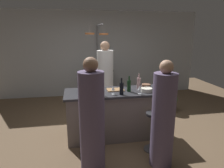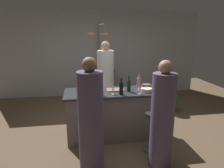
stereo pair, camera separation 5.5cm
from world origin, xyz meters
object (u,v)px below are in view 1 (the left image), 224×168
(cutting_board, at_px, (115,90))
(stove_range, at_px, (99,83))
(mixing_bowl_wooden, at_px, (146,86))
(mixing_bowl_blue, at_px, (87,92))
(wine_bottle_rose, at_px, (139,83))
(wine_bottle_white, at_px, (100,88))
(bar_stool_right, at_px, (153,130))
(mixing_bowl_ceramic, at_px, (147,90))
(potted_plant, at_px, (170,100))
(wine_glass_by_chef, at_px, (113,89))
(wine_bottle_dark, at_px, (122,88))
(bar_stool_left, at_px, (88,135))
(wine_bottle_green, at_px, (80,86))
(wine_glass_near_left_guest, at_px, (140,88))
(chef, at_px, (105,83))
(guest_right, at_px, (163,119))
(wine_bottle_red, at_px, (129,86))
(guest_left, at_px, (92,121))
(pepper_mill, at_px, (98,85))

(cutting_board, bearing_deg, stove_range, 91.22)
(mixing_bowl_wooden, relative_size, mixing_bowl_blue, 0.84)
(wine_bottle_rose, height_order, wine_bottle_white, wine_bottle_white)
(bar_stool_right, relative_size, cutting_board, 2.12)
(stove_range, distance_m, mixing_bowl_ceramic, 2.69)
(potted_plant, xyz_separation_m, wine_glass_by_chef, (-1.68, -1.18, 0.71))
(wine_bottle_dark, bearing_deg, wine_glass_by_chef, 168.29)
(stove_range, height_order, wine_glass_by_chef, wine_glass_by_chef)
(mixing_bowl_ceramic, relative_size, mixing_bowl_blue, 1.02)
(stove_range, relative_size, bar_stool_left, 1.31)
(wine_bottle_green, distance_m, wine_glass_near_left_guest, 1.08)
(chef, bearing_deg, stove_range, 89.69)
(wine_glass_near_left_guest, relative_size, mixing_bowl_ceramic, 0.69)
(mixing_bowl_wooden, bearing_deg, guest_right, -97.06)
(guest_right, height_order, wine_glass_near_left_guest, guest_right)
(potted_plant, distance_m, mixing_bowl_blue, 2.45)
(chef, relative_size, mixing_bowl_wooden, 10.12)
(wine_bottle_dark, bearing_deg, stove_range, 92.19)
(mixing_bowl_wooden, height_order, mixing_bowl_ceramic, mixing_bowl_ceramic)
(wine_glass_near_left_guest, bearing_deg, wine_bottle_green, 163.95)
(cutting_board, bearing_deg, potted_plant, 30.08)
(chef, relative_size, wine_bottle_red, 6.09)
(wine_glass_by_chef, bearing_deg, cutting_board, 70.40)
(potted_plant, relative_size, wine_bottle_red, 1.79)
(guest_right, height_order, bar_stool_left, guest_right)
(wine_bottle_dark, xyz_separation_m, wine_glass_by_chef, (-0.14, 0.03, -0.01))
(guest_left, bearing_deg, chef, 76.63)
(guest_right, relative_size, pepper_mill, 7.63)
(wine_glass_by_chef, relative_size, wine_glass_near_left_guest, 1.00)
(chef, height_order, wine_bottle_dark, chef)
(bar_stool_right, relative_size, potted_plant, 1.31)
(wine_bottle_red, bearing_deg, wine_bottle_white, -168.79)
(guest_left, distance_m, cutting_board, 1.17)
(guest_right, distance_m, mixing_bowl_blue, 1.42)
(pepper_mill, height_order, wine_bottle_rose, wine_bottle_rose)
(mixing_bowl_blue, bearing_deg, bar_stool_left, -93.20)
(stove_range, relative_size, wine_bottle_red, 3.06)
(potted_plant, height_order, wine_bottle_dark, wine_bottle_dark)
(wine_bottle_green, bearing_deg, pepper_mill, 13.18)
(wine_bottle_dark, distance_m, wine_glass_by_chef, 0.15)
(bar_stool_left, bearing_deg, wine_bottle_white, 61.66)
(pepper_mill, bearing_deg, mixing_bowl_ceramic, -15.78)
(wine_bottle_green, bearing_deg, wine_bottle_red, -6.26)
(bar_stool_right, relative_size, wine_bottle_white, 2.22)
(wine_bottle_red, bearing_deg, bar_stool_right, -63.46)
(bar_stool_left, height_order, wine_bottle_red, wine_bottle_red)
(cutting_board, xyz_separation_m, wine_bottle_rose, (0.46, 0.03, 0.10))
(wine_glass_by_chef, bearing_deg, potted_plant, 35.11)
(chef, height_order, wine_glass_near_left_guest, chef)
(mixing_bowl_ceramic, bearing_deg, pepper_mill, 164.22)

